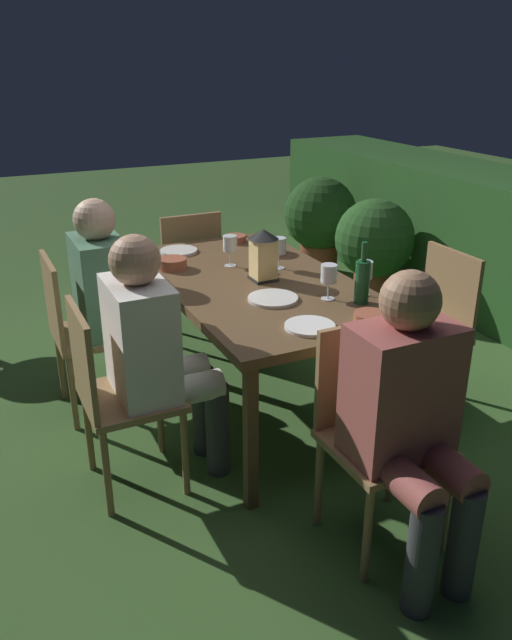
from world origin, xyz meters
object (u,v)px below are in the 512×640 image
person_in_green (114,295)px  chair_head_near (187,268)px  potted_plant_by_hedge (320,219)px  person_in_cream (156,350)px  chair_head_far (375,425)px  dining_table (256,291)px  lantern_centerpiece (263,252)px  bowl_dip (370,317)px  potted_plant_corner (374,243)px  bowl_salad (173,263)px  person_in_rust (411,415)px  wine_glass_b (329,275)px  plate_a (179,251)px  chair_side_right_b (430,323)px  wine_glass_a (364,272)px  plate_b (310,326)px  plate_c (273,299)px  chair_side_left_b (114,390)px  bowl_olives (271,248)px  chair_side_left_a (80,328)px  wine_glass_c (279,247)px  green_bottle_on_table (362,281)px  bowl_bread (235,238)px  wine_glass_d (230,245)px

person_in_green → chair_head_near: bearing=137.2°
potted_plant_by_hedge → person_in_cream: bearing=-43.9°
chair_head_far → person_in_cream: 0.97m
dining_table → lantern_centerpiece: bearing=66.6°
bowl_dip → potted_plant_corner: bearing=143.9°
chair_head_near → bowl_salad: bearing=-24.4°
person_in_rust → wine_glass_b: 0.92m
plate_a → bowl_salad: size_ratio=1.42×
person_in_green → potted_plant_corner: 2.25m
chair_side_right_b → wine_glass_a: bearing=-84.2°
wine_glass_b → person_in_rust: bearing=-12.1°
chair_side_right_b → wine_glass_b: 0.75m
plate_b → plate_c: same height
lantern_centerpiece → wine_glass_b: size_ratio=1.57×
wine_glass_b → chair_side_left_b: bearing=-91.1°
bowl_olives → person_in_cream: bearing=-50.6°
chair_side_left_a → bowl_dip: size_ratio=6.06×
chair_side_left_a → plate_c: (0.66, 0.79, 0.26)m
person_in_rust → wine_glass_c: bearing=172.2°
chair_head_near → green_bottle_on_table: 1.64m
wine_glass_a → bowl_bread: (-1.11, -0.18, -0.09)m
chair_side_right_b → person_in_cream: bearing=-90.0°
chair_side_left_b → plate_b: (0.28, 0.78, 0.26)m
bowl_bread → wine_glass_b: bearing=-0.0°
chair_side_left_b → plate_a: chair_side_left_b is taller
chair_head_near → bowl_salad: (0.71, -0.32, 0.28)m
bowl_dip → chair_side_right_b: bearing=117.9°
chair_head_far → lantern_centerpiece: (-1.05, 0.03, 0.40)m
person_in_green → wine_glass_d: size_ratio=6.80×
person_in_cream → wine_glass_a: bearing=87.3°
wine_glass_b → person_in_cream: bearing=-91.4°
person_in_rust → bowl_dip: (-0.56, 0.21, 0.12)m
wine_glass_a → green_bottle_on_table: bearing=-39.3°
chair_side_left_a → chair_side_right_b: size_ratio=1.00×
plate_a → plate_b: bearing=6.1°
wine_glass_d → bowl_olives: wine_glass_d is taller
lantern_centerpiece → bowl_bread: (-0.70, 0.16, -0.12)m
chair_side_left_b → wine_glass_a: size_ratio=5.15×
chair_side_left_a → person_in_rust: bearing=27.3°
dining_table → chair_side_left_b: 0.94m
person_in_green → wine_glass_a: (0.79, 1.01, 0.22)m
wine_glass_b → bowl_salad: bearing=-145.5°
chair_side_left_a → person_in_cream: (0.74, 0.20, 0.15)m
wine_glass_d → bowl_bread: size_ratio=1.32×
wine_glass_b → bowl_olives: size_ratio=1.02×
chair_side_right_b → bowl_dip: (0.34, -0.63, 0.28)m
chair_side_left_b → wine_glass_d: wine_glass_d is taller
plate_b → dining_table: bearing=174.9°
chair_head_far → wine_glass_b: (-0.68, 0.19, 0.37)m
person_in_rust → chair_side_left_a: person_in_rust is taller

